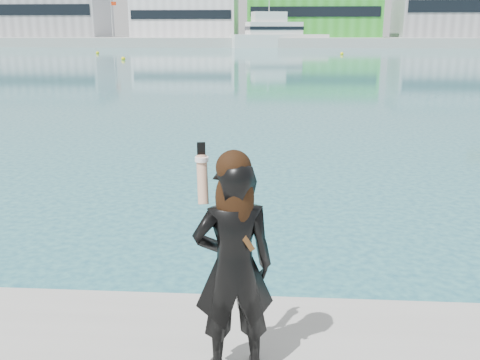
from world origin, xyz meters
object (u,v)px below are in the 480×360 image
object	(u,v)px
buoy_near	(342,55)
buoy_extra	(123,60)
motor_yacht	(276,35)
woman	(234,261)
buoy_far	(98,54)

from	to	relation	value
buoy_near	buoy_extra	distance (m)	32.77
buoy_near	motor_yacht	bearing A→B (deg)	105.80
woman	buoy_far	bearing A→B (deg)	-82.76
motor_yacht	buoy_far	xyz separation A→B (m)	(-27.41, -33.93, -2.67)
buoy_far	woman	bearing A→B (deg)	-70.84
buoy_extra	buoy_near	bearing A→B (deg)	30.52
buoy_near	woman	size ratio (longest dim) A/B	0.28
motor_yacht	buoy_far	distance (m)	43.70
buoy_near	woman	distance (m)	78.85
buoy_near	woman	bearing A→B (deg)	-97.12
buoy_extra	woman	size ratio (longest dim) A/B	0.28
motor_yacht	buoy_near	world-z (taller)	motor_yacht
motor_yacht	woman	bearing A→B (deg)	-106.78
motor_yacht	buoy_near	size ratio (longest dim) A/B	42.30
motor_yacht	woman	xyz separation A→B (m)	(0.08, -113.05, -0.96)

